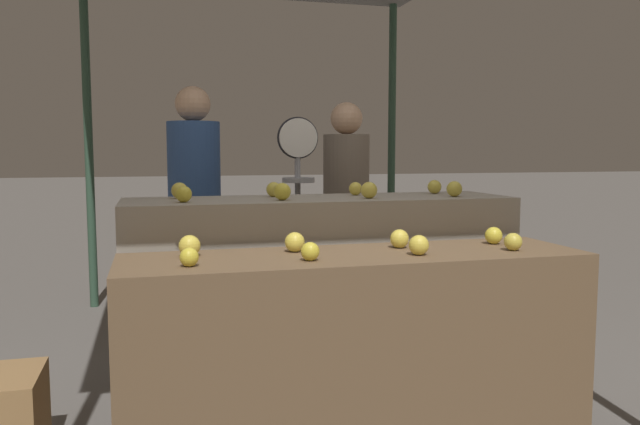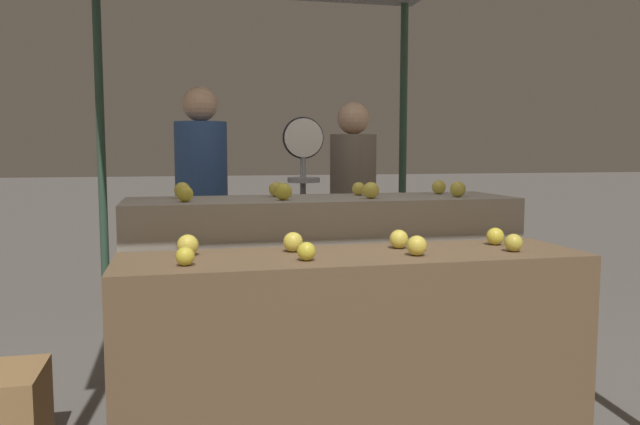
# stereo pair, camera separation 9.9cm
# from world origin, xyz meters

# --- Properties ---
(display_counter_front) EXTENTS (1.99, 0.55, 0.89)m
(display_counter_front) POSITION_xyz_m (0.00, 0.00, 0.44)
(display_counter_front) COLOR brown
(display_counter_front) RESTS_ON ground_plane
(display_counter_back) EXTENTS (1.99, 0.55, 1.08)m
(display_counter_back) POSITION_xyz_m (0.00, 0.60, 0.54)
(display_counter_back) COLOR gray
(display_counter_back) RESTS_ON ground_plane
(apple_front_0) EXTENTS (0.07, 0.07, 0.07)m
(apple_front_0) POSITION_xyz_m (-0.71, -0.11, 0.92)
(apple_front_0) COLOR gold
(apple_front_0) RESTS_ON display_counter_front
(apple_front_1) EXTENTS (0.08, 0.08, 0.08)m
(apple_front_1) POSITION_xyz_m (-0.23, -0.11, 0.92)
(apple_front_1) COLOR gold
(apple_front_1) RESTS_ON display_counter_front
(apple_front_2) EXTENTS (0.09, 0.09, 0.09)m
(apple_front_2) POSITION_xyz_m (0.24, -0.10, 0.93)
(apple_front_2) COLOR yellow
(apple_front_2) RESTS_ON display_counter_front
(apple_front_3) EXTENTS (0.08, 0.08, 0.08)m
(apple_front_3) POSITION_xyz_m (0.69, -0.10, 0.93)
(apple_front_3) COLOR gold
(apple_front_3) RESTS_ON display_counter_front
(apple_front_4) EXTENTS (0.09, 0.09, 0.09)m
(apple_front_4) POSITION_xyz_m (-0.69, 0.11, 0.93)
(apple_front_4) COLOR yellow
(apple_front_4) RESTS_ON display_counter_front
(apple_front_5) EXTENTS (0.09, 0.09, 0.09)m
(apple_front_5) POSITION_xyz_m (-0.24, 0.11, 0.93)
(apple_front_5) COLOR yellow
(apple_front_5) RESTS_ON display_counter_front
(apple_front_6) EXTENTS (0.08, 0.08, 0.08)m
(apple_front_6) POSITION_xyz_m (0.24, 0.10, 0.93)
(apple_front_6) COLOR yellow
(apple_front_6) RESTS_ON display_counter_front
(apple_front_7) EXTENTS (0.08, 0.08, 0.08)m
(apple_front_7) POSITION_xyz_m (0.71, 0.10, 0.93)
(apple_front_7) COLOR gold
(apple_front_7) RESTS_ON display_counter_front
(apple_back_0) EXTENTS (0.08, 0.08, 0.08)m
(apple_back_0) POSITION_xyz_m (-0.69, 0.49, 1.12)
(apple_back_0) COLOR gold
(apple_back_0) RESTS_ON display_counter_back
(apple_back_1) EXTENTS (0.09, 0.09, 0.09)m
(apple_back_1) POSITION_xyz_m (-0.22, 0.49, 1.12)
(apple_back_1) COLOR gold
(apple_back_1) RESTS_ON display_counter_back
(apple_back_2) EXTENTS (0.08, 0.08, 0.08)m
(apple_back_2) POSITION_xyz_m (0.23, 0.49, 1.12)
(apple_back_2) COLOR yellow
(apple_back_2) RESTS_ON display_counter_back
(apple_back_3) EXTENTS (0.08, 0.08, 0.08)m
(apple_back_3) POSITION_xyz_m (0.70, 0.48, 1.12)
(apple_back_3) COLOR gold
(apple_back_3) RESTS_ON display_counter_back
(apple_back_4) EXTENTS (0.08, 0.08, 0.08)m
(apple_back_4) POSITION_xyz_m (-0.70, 0.72, 1.12)
(apple_back_4) COLOR yellow
(apple_back_4) RESTS_ON display_counter_back
(apple_back_5) EXTENTS (0.08, 0.08, 0.08)m
(apple_back_5) POSITION_xyz_m (-0.22, 0.71, 1.12)
(apple_back_5) COLOR gold
(apple_back_5) RESTS_ON display_counter_back
(apple_back_6) EXTENTS (0.07, 0.07, 0.07)m
(apple_back_6) POSITION_xyz_m (0.23, 0.72, 1.12)
(apple_back_6) COLOR yellow
(apple_back_6) RESTS_ON display_counter_back
(apple_back_7) EXTENTS (0.08, 0.08, 0.08)m
(apple_back_7) POSITION_xyz_m (0.70, 0.72, 1.12)
(apple_back_7) COLOR gold
(apple_back_7) RESTS_ON display_counter_back
(produce_scale) EXTENTS (0.26, 0.20, 1.53)m
(produce_scale) POSITION_xyz_m (0.03, 1.26, 1.10)
(produce_scale) COLOR #99999E
(produce_scale) RESTS_ON ground_plane
(person_vendor_at_scale) EXTENTS (0.38, 0.38, 1.65)m
(person_vendor_at_scale) POSITION_xyz_m (0.44, 1.55, 0.96)
(person_vendor_at_scale) COLOR #2D2D38
(person_vendor_at_scale) RESTS_ON ground_plane
(person_customer_left) EXTENTS (0.40, 0.40, 1.74)m
(person_customer_left) POSITION_xyz_m (-0.57, 1.66, 1.01)
(person_customer_left) COLOR #2D2D38
(person_customer_left) RESTS_ON ground_plane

